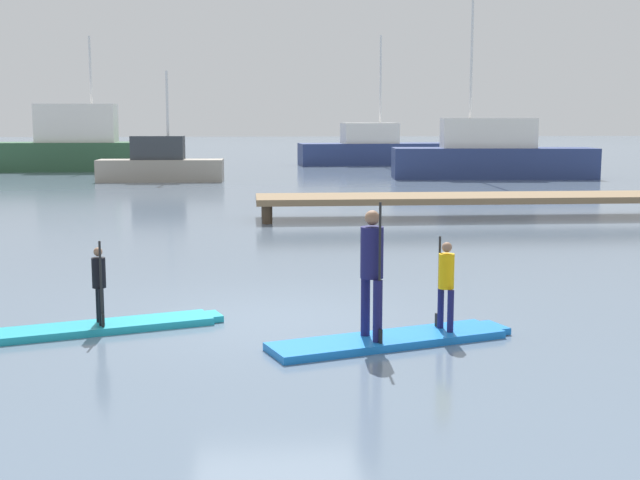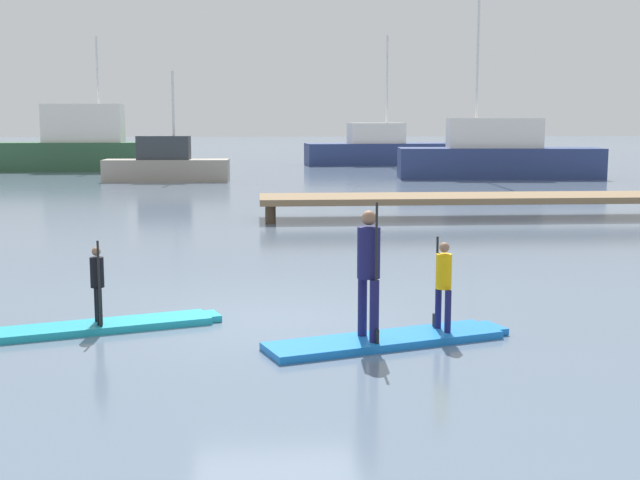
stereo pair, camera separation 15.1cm
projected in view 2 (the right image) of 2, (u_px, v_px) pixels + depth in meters
ground_plane at (274, 319)px, 12.28m from camera, size 240.00×240.00×0.00m
paddleboard_near at (99, 327)px, 11.66m from camera, size 3.38×1.63×0.10m
paddler_child_solo at (97, 281)px, 11.56m from camera, size 0.24×0.37×1.18m
paddleboard_far at (390, 340)px, 10.96m from camera, size 3.36×1.72×0.10m
paddler_adult at (369, 266)px, 10.69m from camera, size 0.37×0.50×1.78m
paddler_child_front at (443, 281)px, 11.18m from camera, size 0.26×0.40×1.24m
fishing_boat_white_large at (77, 147)px, 46.57m from camera, size 9.98×2.63×7.29m
fishing_boat_green_midground at (166, 165)px, 38.82m from camera, size 5.75×1.71×5.02m
motor_boat_small_navy at (498, 156)px, 40.64m from camera, size 9.85×3.22×9.61m
trawler_grey_distant at (382, 149)px, 52.48m from camera, size 9.79×3.25×7.90m
floating_dock at (483, 198)px, 24.56m from camera, size 12.99×2.17×0.68m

